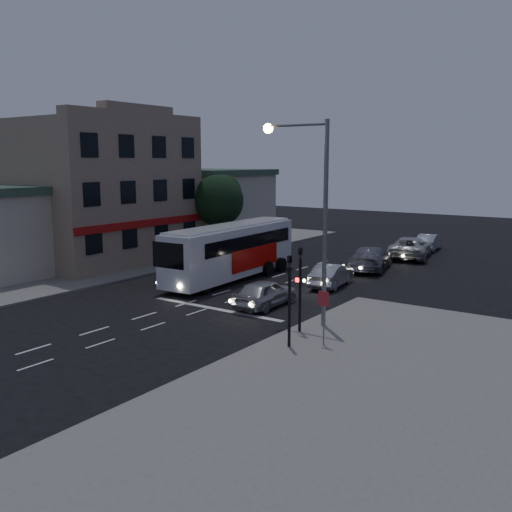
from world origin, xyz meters
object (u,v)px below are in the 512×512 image
Objects in this scene: car_suv at (265,293)px; street_tree at (218,198)px; tour_bus at (231,250)px; traffic_signal_side at (290,290)px; regulatory_sign at (324,309)px; car_sedan_b at (370,258)px; car_extra at (429,242)px; traffic_signal_main at (300,279)px; car_sedan_c at (410,247)px; streetlight at (312,199)px; car_sedan_a at (331,275)px.

car_suv is 0.68× the size of street_tree.
tour_bus is 9.81m from street_tree.
traffic_signal_side reaches higher than regulatory_sign.
car_suv is 0.75× the size of car_sedan_b.
tour_bus is 1.85× the size of street_tree.
tour_bus is 19.96m from car_extra.
car_suv is at bearing 75.88° from car_sedan_b.
traffic_signal_main is at bearing 139.95° from car_suv.
car_sedan_b is 18.00m from traffic_signal_side.
regulatory_sign is at bearing 88.71° from car_sedan_c.
streetlight is (-1.96, 2.44, 4.14)m from regulatory_sign.
street_tree is (-15.55, 12.82, -1.23)m from streetlight.
car_suv is at bearing -41.55° from tour_bus.
tour_bus is 9.98m from car_sedan_b.
car_sedan_c is (6.33, 14.23, -1.06)m from tour_bus.
street_tree is (-6.51, 6.86, 2.62)m from tour_bus.
regulatory_sign is at bearing 43.92° from traffic_signal_side.
car_sedan_c is 21.88m from traffic_signal_main.
car_sedan_a is at bearing 75.65° from car_sedan_c.
traffic_signal_side is (10.00, -9.37, 0.54)m from tour_bus.
streetlight is (-0.96, 3.40, 3.31)m from traffic_signal_side.
car_sedan_a is 1.00× the size of car_extra.
street_tree is at bearing 138.92° from regulatory_sign.
car_suv is 6.26m from car_sedan_a.
car_suv is at bearing 155.81° from streetlight.
street_tree reaches higher than car_extra.
tour_bus is at bearing 9.07° from car_sedan_a.
street_tree reaches higher than regulatory_sign.
car_sedan_c reaches higher than car_suv.
car_sedan_b is 2.54× the size of regulatory_sign.
traffic_signal_main is at bearing 84.87° from car_sedan_c.
car_suv is 1.91× the size of regulatory_sign.
street_tree reaches higher than traffic_signal_main.
car_sedan_a is at bearing -21.71° from street_tree.
traffic_signal_side is at bearing 130.42° from car_suv.
tour_bus is at bearing 141.53° from traffic_signal_main.
car_extra is 1.01× the size of traffic_signal_side.
street_tree is (-12.84, -7.38, 3.68)m from car_sedan_c.
car_sedan_b is at bearing 72.09° from car_sedan_c.
car_suv is 6.89m from regulatory_sign.
streetlight is at bearing 100.20° from traffic_signal_main.
traffic_signal_side is at bearing -46.14° from tour_bus.
street_tree is at bearing 140.49° from streetlight.
tour_bus reaches higher than car_extra.
car_sedan_a is 12.04m from traffic_signal_side.
car_sedan_c is 0.66× the size of streetlight.
traffic_signal_side is at bearing 90.89° from car_sedan_b.
tour_bus is 2.72× the size of car_suv.
traffic_signal_side is 23.24m from street_tree.
tour_bus is at bearing -40.22° from car_suv.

